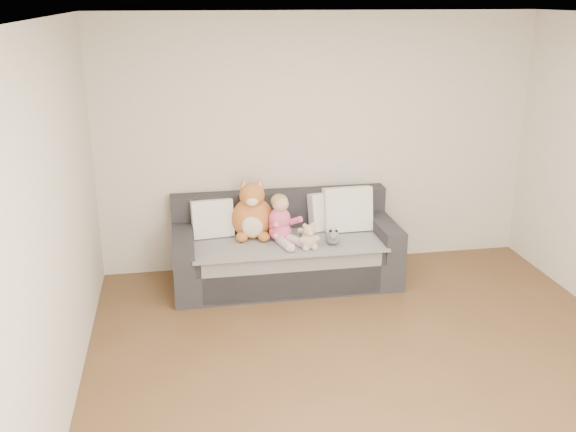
% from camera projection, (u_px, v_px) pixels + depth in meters
% --- Properties ---
extents(room_shell, '(5.00, 5.00, 5.00)m').
position_uv_depth(room_shell, '(382.00, 205.00, 4.63)').
color(room_shell, brown).
rests_on(room_shell, ground).
extents(sofa, '(2.20, 0.94, 0.85)m').
position_uv_depth(sofa, '(285.00, 251.00, 6.41)').
color(sofa, '#25252A').
rests_on(sofa, ground).
extents(cushion_left, '(0.42, 0.22, 0.38)m').
position_uv_depth(cushion_left, '(213.00, 219.00, 6.30)').
color(cushion_left, white).
rests_on(cushion_left, sofa).
extents(cushion_right_back, '(0.45, 0.29, 0.39)m').
position_uv_depth(cushion_right_back, '(329.00, 211.00, 6.51)').
color(cushion_right_back, white).
rests_on(cushion_right_back, sofa).
extents(cushion_right_front, '(0.49, 0.23, 0.46)m').
position_uv_depth(cushion_right_front, '(348.00, 209.00, 6.46)').
color(cushion_right_front, white).
rests_on(cushion_right_front, sofa).
extents(toddler, '(0.35, 0.48, 0.47)m').
position_uv_depth(toddler, '(282.00, 222.00, 6.17)').
color(toddler, '#EA528E').
rests_on(toddler, sofa).
extents(plush_cat, '(0.49, 0.42, 0.62)m').
position_uv_depth(plush_cat, '(253.00, 215.00, 6.28)').
color(plush_cat, '#BD602A').
rests_on(plush_cat, sofa).
extents(teddy_bear, '(0.21, 0.15, 0.26)m').
position_uv_depth(teddy_bear, '(309.00, 239.00, 6.00)').
color(teddy_bear, tan).
rests_on(teddy_bear, sofa).
extents(plush_cow, '(0.14, 0.22, 0.17)m').
position_uv_depth(plush_cow, '(333.00, 237.00, 6.12)').
color(plush_cow, white).
rests_on(plush_cow, sofa).
extents(sippy_cup, '(0.10, 0.07, 0.11)m').
position_uv_depth(sippy_cup, '(303.00, 236.00, 6.20)').
color(sippy_cup, '#61399D').
rests_on(sippy_cup, sofa).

